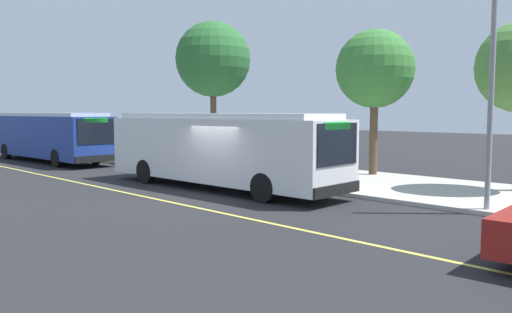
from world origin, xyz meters
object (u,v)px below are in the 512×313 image
(transit_bus_main, at_px, (219,147))
(transit_bus_second, at_px, (48,135))
(waiting_bench, at_px, (263,160))
(pedestrian_commuter, at_px, (248,151))
(route_sign_post, at_px, (269,137))

(transit_bus_main, bearing_deg, transit_bus_second, -179.50)
(waiting_bench, bearing_deg, pedestrian_commuter, -101.49)
(waiting_bench, xyz_separation_m, pedestrian_commuter, (-0.18, -0.87, 0.48))
(transit_bus_main, relative_size, waiting_bench, 7.02)
(transit_bus_second, distance_m, waiting_bench, 14.33)
(transit_bus_second, distance_m, route_sign_post, 16.38)
(transit_bus_second, height_order, pedestrian_commuter, transit_bus_second)
(waiting_bench, bearing_deg, route_sign_post, -42.01)
(route_sign_post, bearing_deg, waiting_bench, 137.99)
(transit_bus_second, relative_size, waiting_bench, 7.33)
(transit_bus_main, bearing_deg, pedestrian_commuter, 122.15)
(route_sign_post, height_order, pedestrian_commuter, route_sign_post)
(transit_bus_main, xyz_separation_m, waiting_bench, (-2.30, 4.81, -0.98))
(transit_bus_second, xyz_separation_m, pedestrian_commuter, (13.23, 4.08, -0.50))
(transit_bus_main, bearing_deg, route_sign_post, 78.16)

